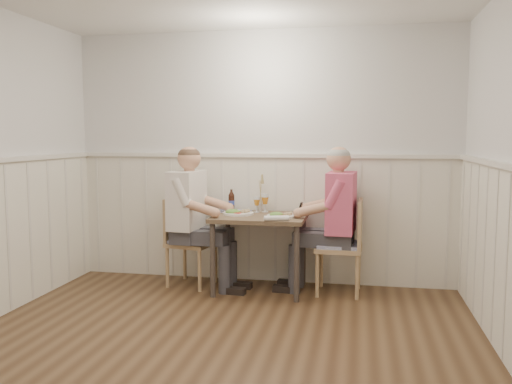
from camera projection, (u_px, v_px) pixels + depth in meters
ground_plane at (202, 368)px, 3.56m from camera, size 4.50×4.50×0.00m
room_shell at (200, 137)px, 3.41m from camera, size 4.04×4.54×2.60m
wainscot at (227, 245)px, 4.16m from camera, size 4.00×4.49×1.34m
dining_table at (260, 226)px, 5.29m from camera, size 0.89×0.70×0.75m
chair_right at (345, 243)px, 5.20m from camera, size 0.45×0.45×0.92m
chair_left at (187, 238)px, 5.52m from camera, size 0.49×0.49×0.89m
man_in_pink at (336, 231)px, 5.21m from camera, size 0.69×0.48×1.45m
diner_cream at (191, 228)px, 5.41m from camera, size 0.70×0.48×1.44m
plate_man at (280, 215)px, 5.17m from camera, size 0.28×0.28×0.07m
plate_diner at (237, 212)px, 5.33m from camera, size 0.31×0.31×0.08m
beer_glass_a at (265, 200)px, 5.49m from camera, size 0.07×0.07×0.18m
beer_glass_b at (257, 202)px, 5.47m from camera, size 0.06×0.06×0.16m
beer_bottle at (231, 201)px, 5.58m from camera, size 0.06×0.06×0.23m
rolled_napkin at (276, 218)px, 4.93m from camera, size 0.23×0.11×0.05m
grass_vase at (259, 194)px, 5.55m from camera, size 0.05×0.05×0.40m
gingham_mat at (233, 211)px, 5.54m from camera, size 0.36×0.31×0.01m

